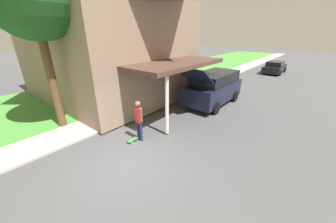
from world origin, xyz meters
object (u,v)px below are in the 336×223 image
skateboard (135,138)px  suv_parked (213,87)px  car_down_street (275,67)px  skateboarder (139,119)px

skateboard → suv_parked: bearing=86.3°
car_down_street → skateboard: bearing=-93.2°
skateboarder → skateboard: skateboarder is taller
skateboarder → skateboard: bearing=-131.4°
suv_parked → skateboarder: size_ratio=2.92×
skateboarder → skateboard: (-0.13, -0.15, -0.93)m
suv_parked → skateboard: suv_parked is taller
suv_parked → skateboard: bearing=-93.7°
car_down_street → skateboard: car_down_street is taller
suv_parked → skateboarder: suv_parked is taller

